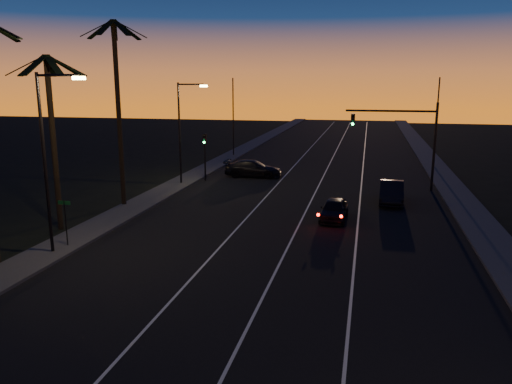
% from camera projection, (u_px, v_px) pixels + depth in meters
% --- Properties ---
extents(road, '(20.00, 170.00, 0.01)m').
position_uv_depth(road, '(296.00, 216.00, 32.51)').
color(road, black).
rests_on(road, ground).
extents(sidewalk_left, '(2.40, 170.00, 0.16)m').
position_uv_depth(sidewalk_left, '(137.00, 206.00, 34.89)').
color(sidewalk_left, '#373734').
rests_on(sidewalk_left, ground).
extents(sidewalk_right, '(2.40, 170.00, 0.16)m').
position_uv_depth(sidewalk_right, '(480.00, 225.00, 30.09)').
color(sidewalk_right, '#373734').
rests_on(sidewalk_right, ground).
extents(lane_stripe_left, '(0.12, 160.00, 0.01)m').
position_uv_depth(lane_stripe_left, '(251.00, 213.00, 33.15)').
color(lane_stripe_left, silver).
rests_on(lane_stripe_left, road).
extents(lane_stripe_mid, '(0.12, 160.00, 0.01)m').
position_uv_depth(lane_stripe_mid, '(303.00, 216.00, 32.40)').
color(lane_stripe_mid, silver).
rests_on(lane_stripe_mid, road).
extents(lane_stripe_right, '(0.12, 160.00, 0.01)m').
position_uv_depth(lane_stripe_right, '(358.00, 219.00, 31.65)').
color(lane_stripe_right, silver).
rests_on(lane_stripe_right, road).
extents(palm_mid, '(4.25, 4.16, 10.03)m').
position_uv_depth(palm_mid, '(52.00, 123.00, 28.27)').
color(palm_mid, black).
rests_on(palm_mid, ground).
extents(palm_far, '(4.25, 4.16, 12.53)m').
position_uv_depth(palm_far, '(118.00, 96.00, 33.48)').
color(palm_far, black).
rests_on(palm_far, ground).
extents(streetlight_left_near, '(2.55, 0.26, 9.00)m').
position_uv_depth(streetlight_left_near, '(49.00, 150.00, 24.13)').
color(streetlight_left_near, black).
rests_on(streetlight_left_near, ground).
extents(streetlight_left_far, '(2.55, 0.26, 8.50)m').
position_uv_depth(streetlight_left_far, '(183.00, 125.00, 41.32)').
color(streetlight_left_far, black).
rests_on(streetlight_left_far, ground).
extents(street_sign, '(0.70, 0.06, 2.60)m').
position_uv_depth(street_sign, '(65.00, 218.00, 25.89)').
color(street_sign, black).
rests_on(street_sign, ground).
extents(signal_mast, '(7.10, 0.41, 7.00)m').
position_uv_depth(signal_mast, '(404.00, 130.00, 39.46)').
color(signal_mast, black).
rests_on(signal_mast, ground).
extents(signal_post, '(0.28, 0.37, 4.20)m').
position_uv_depth(signal_post, '(205.00, 148.00, 43.43)').
color(signal_post, black).
rests_on(signal_post, ground).
extents(far_pole_left, '(0.14, 0.14, 9.00)m').
position_uv_depth(far_pole_left, '(233.00, 118.00, 57.71)').
color(far_pole_left, black).
rests_on(far_pole_left, ground).
extents(far_pole_right, '(0.14, 0.14, 9.00)m').
position_uv_depth(far_pole_right, '(436.00, 123.00, 50.13)').
color(far_pole_right, black).
rests_on(far_pole_right, ground).
extents(lead_car, '(1.76, 4.47, 1.34)m').
position_uv_depth(lead_car, '(334.00, 209.00, 31.44)').
color(lead_car, black).
rests_on(lead_car, road).
extents(right_car, '(1.80, 4.75, 1.55)m').
position_uv_depth(right_car, '(391.00, 192.00, 35.83)').
color(right_car, black).
rests_on(right_car, road).
extents(cross_car, '(5.27, 2.24, 1.52)m').
position_uv_depth(cross_car, '(253.00, 169.00, 45.70)').
color(cross_car, black).
rests_on(cross_car, road).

